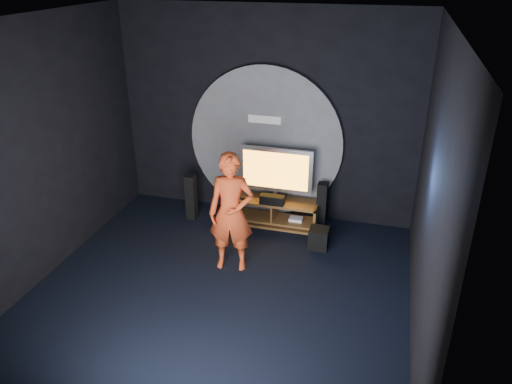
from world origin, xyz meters
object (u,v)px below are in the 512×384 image
media_console (274,214)px  subwoofer (319,238)px  tower_speaker_left (191,197)px  tower_speaker_right (322,205)px  player (231,213)px  tv (276,172)px

media_console → subwoofer: (0.84, -0.55, -0.03)m
tower_speaker_left → subwoofer: size_ratio=2.46×
media_console → tower_speaker_right: size_ratio=1.84×
tower_speaker_left → subwoofer: tower_speaker_left is taller
subwoofer → player: 1.59m
media_console → subwoofer: size_ratio=4.53×
media_console → player: 1.59m
tv → tower_speaker_left: size_ratio=1.52×
media_console → tv: bearing=95.8°
media_console → player: bearing=-101.8°
tower_speaker_right → subwoofer: tower_speaker_right is taller
tv → player: 1.50m
tower_speaker_left → tv: bearing=9.2°
tower_speaker_right → player: size_ratio=0.46×
tower_speaker_right → player: (-1.07, -1.52, 0.48)m
media_console → tower_speaker_left: tower_speaker_left is taller
tv → player: size_ratio=0.69×
tower_speaker_left → player: size_ratio=0.46×
tower_speaker_left → tower_speaker_right: (2.20, 0.28, 0.00)m
tower_speaker_right → tower_speaker_left: bearing=-172.8°
tower_speaker_right → subwoofer: (0.07, -0.66, -0.24)m
tv → tower_speaker_left: tv is taller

